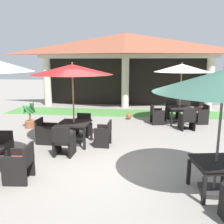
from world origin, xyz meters
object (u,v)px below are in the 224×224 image
(patio_chair_near_foreground_north, at_px, (83,125))
(patio_umbrella_mid_right, at_px, (224,82))
(patio_chair_near_foreground_east, at_px, (104,134))
(patio_umbrella_mid_left, at_px, (182,68))
(terracotta_urn, at_px, (129,116))
(patio_chair_mid_left_north, at_px, (173,110))
(patio_table_near_foreground, at_px, (74,125))
(patio_chair_far_back_north, at_px, (0,150))
(patio_chair_near_foreground_west, at_px, (46,132))
(patio_table_mid_left, at_px, (179,109))
(patio_chair_mid_left_west, at_px, (156,115))
(patio_umbrella_near_foreground, at_px, (72,70))
(patio_chair_mid_left_east, at_px, (202,114))
(patio_table_mid_right, at_px, (216,166))
(patio_chair_far_back_east, at_px, (20,164))
(patio_chair_near_foreground_south, at_px, (64,142))
(patio_chair_mid_left_south, at_px, (187,120))
(potted_palm_left_edge, at_px, (30,119))

(patio_chair_near_foreground_north, distance_m, patio_umbrella_mid_right, 5.59)
(patio_chair_near_foreground_east, bearing_deg, patio_umbrella_mid_left, -39.48)
(patio_umbrella_mid_left, distance_m, terracotta_urn, 3.27)
(patio_chair_near_foreground_east, distance_m, patio_chair_mid_left_north, 5.08)
(patio_table_near_foreground, xyz_separation_m, patio_chair_far_back_north, (-1.54, -1.83, -0.24))
(patio_chair_mid_left_north, bearing_deg, patio_chair_near_foreground_west, 32.39)
(patio_chair_near_foreground_north, bearing_deg, patio_chair_near_foreground_west, 44.91)
(patio_umbrella_mid_left, xyz_separation_m, terracotta_urn, (-2.27, 0.53, -2.28))
(patio_chair_near_foreground_east, relative_size, patio_chair_near_foreground_west, 1.01)
(patio_table_mid_left, relative_size, patio_umbrella_mid_left, 0.44)
(patio_table_near_foreground, bearing_deg, patio_umbrella_mid_left, 39.91)
(patio_chair_mid_left_west, distance_m, patio_umbrella_mid_right, 6.14)
(patio_umbrella_mid_left, relative_size, patio_umbrella_mid_right, 0.98)
(patio_umbrella_near_foreground, height_order, patio_chair_mid_left_east, patio_umbrella_near_foreground)
(patio_table_near_foreground, xyz_separation_m, patio_table_mid_right, (3.76, -2.68, -0.04))
(patio_table_near_foreground, height_order, patio_umbrella_mid_left, patio_umbrella_mid_left)
(patio_chair_mid_left_north, bearing_deg, patio_chair_far_back_east, 48.85)
(patio_chair_near_foreground_south, relative_size, patio_chair_mid_left_east, 1.08)
(patio_chair_far_back_north, bearing_deg, patio_chair_near_foreground_south, -157.03)
(patio_umbrella_mid_left, bearing_deg, patio_chair_near_foreground_north, -149.78)
(patio_chair_mid_left_south, xyz_separation_m, patio_table_mid_right, (-0.29, -4.92, 0.21))
(patio_chair_near_foreground_north, xyz_separation_m, patio_table_mid_left, (3.86, 2.25, 0.27))
(patio_chair_near_foreground_west, xyz_separation_m, patio_umbrella_mid_left, (4.90, 3.22, 2.05))
(patio_chair_near_foreground_west, distance_m, patio_chair_mid_left_south, 5.53)
(potted_palm_left_edge, xyz_separation_m, terracotta_urn, (4.01, 2.01, -0.23))
(potted_palm_left_edge, bearing_deg, terracotta_urn, 26.60)
(patio_umbrella_mid_left, height_order, patio_chair_mid_left_west, patio_umbrella_mid_left)
(patio_table_mid_left, xyz_separation_m, patio_chair_far_back_east, (-4.44, -5.90, -0.24))
(patio_table_mid_left, distance_m, patio_chair_mid_left_south, 1.06)
(patio_table_mid_left, relative_size, patio_chair_mid_left_north, 1.40)
(patio_chair_near_foreground_north, xyz_separation_m, patio_chair_mid_left_west, (2.85, 2.08, 0.02))
(patio_table_mid_left, xyz_separation_m, patio_chair_mid_left_north, (-0.17, 1.01, -0.26))
(patio_table_mid_right, relative_size, terracotta_urn, 2.68)
(patio_table_near_foreground, distance_m, patio_umbrella_mid_left, 5.38)
(patio_chair_mid_left_north, bearing_deg, patio_chair_near_foreground_south, 45.15)
(patio_chair_far_back_east, bearing_deg, patio_umbrella_mid_right, -95.83)
(patio_umbrella_mid_left, xyz_separation_m, patio_chair_far_back_east, (-4.44, -5.90, -2.02))
(patio_umbrella_near_foreground, relative_size, patio_umbrella_mid_right, 0.99)
(patio_chair_mid_left_east, bearing_deg, terracotta_urn, 74.31)
(patio_chair_near_foreground_east, bearing_deg, patio_table_near_foreground, 90.00)
(patio_chair_near_foreground_east, relative_size, patio_umbrella_mid_left, 0.31)
(patio_umbrella_near_foreground, height_order, patio_chair_near_foreground_west, patio_umbrella_near_foreground)
(patio_chair_mid_left_south, distance_m, patio_table_mid_right, 4.93)
(patio_chair_near_foreground_north, xyz_separation_m, patio_chair_mid_left_east, (4.86, 2.41, 0.03))
(patio_chair_near_foreground_east, distance_m, patio_chair_mid_left_south, 3.81)
(patio_table_mid_right, distance_m, terracotta_urn, 6.82)
(patio_chair_far_back_east, bearing_deg, patio_table_mid_left, -42.41)
(patio_table_mid_right, xyz_separation_m, patio_chair_far_back_north, (-5.30, 0.85, -0.21))
(patio_table_near_foreground, xyz_separation_m, patio_umbrella_mid_left, (3.89, 3.25, 1.78))
(patio_chair_near_foreground_west, distance_m, patio_chair_mid_left_west, 4.95)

